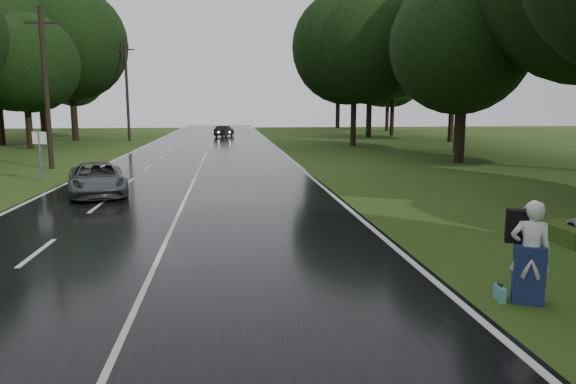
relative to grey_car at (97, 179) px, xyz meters
name	(u,v)px	position (x,y,z in m)	size (l,w,h in m)	color
ground	(151,276)	(3.57, -10.45, -0.68)	(160.00, 160.00, 0.00)	#2D4615
road	(200,167)	(3.57, 9.55, -0.66)	(12.00, 140.00, 0.04)	black
lane_center	(200,167)	(3.57, 9.55, -0.64)	(0.12, 140.00, 0.01)	silver
grey_car	(97,179)	(0.00, 0.00, 0.00)	(2.13, 4.62, 1.28)	#46494A
far_car	(224,131)	(4.79, 41.16, -0.01)	(1.35, 3.86, 1.27)	black
hitchhiker	(529,255)	(10.63, -12.78, 0.21)	(0.82, 0.80, 1.91)	silver
suitcase	(500,293)	(10.19, -12.65, -0.54)	(0.11, 0.39, 0.28)	teal
utility_pole_mid	(52,169)	(-4.93, 9.92, -0.68)	(1.80, 0.28, 9.05)	black
utility_pole_far	(130,141)	(-4.93, 34.18, -0.68)	(1.80, 0.28, 10.28)	black
road_sign_a	(42,182)	(-3.63, 4.40, -0.68)	(0.57, 0.10, 2.39)	white
road_sign_b	(44,181)	(-3.63, 4.60, -0.68)	(0.56, 0.10, 2.35)	white
tree_left_e	(31,149)	(-11.53, 25.23, -0.68)	(7.80, 7.80, 12.18)	black
tree_left_f	(76,141)	(-10.74, 35.79, -0.68)	(10.88, 10.88, 16.99)	black
tree_right_d	(459,163)	(19.92, 10.35, -0.68)	(7.98, 7.98, 12.46)	black
tree_right_e	(353,146)	(16.55, 25.08, -0.68)	(9.56, 9.56, 14.94)	black
tree_right_f	(368,137)	(21.54, 38.05, -0.68)	(9.58, 9.58, 14.97)	black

